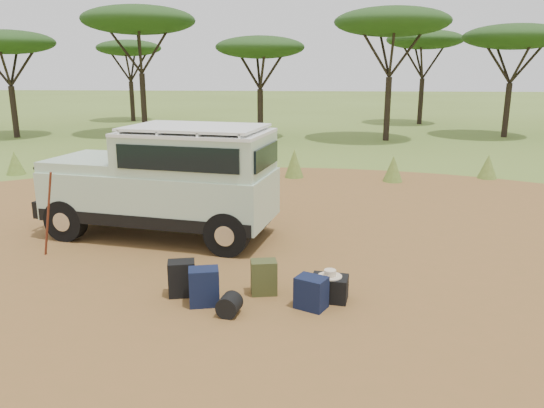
# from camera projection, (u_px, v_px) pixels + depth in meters

# --- Properties ---
(ground) EXTENTS (140.00, 140.00, 0.00)m
(ground) POSITION_uv_depth(u_px,v_px,m) (273.00, 292.00, 8.18)
(ground) COLOR #576D26
(ground) RESTS_ON ground
(dirt_clearing) EXTENTS (23.00, 23.00, 0.01)m
(dirt_clearing) POSITION_uv_depth(u_px,v_px,m) (273.00, 292.00, 8.18)
(dirt_clearing) COLOR brown
(dirt_clearing) RESTS_ON ground
(grass_fringe) EXTENTS (36.60, 1.60, 0.90)m
(grass_fringe) POSITION_uv_depth(u_px,v_px,m) (298.00, 166.00, 16.44)
(grass_fringe) COLOR #576D26
(grass_fringe) RESTS_ON ground
(acacia_treeline) EXTENTS (46.70, 13.20, 6.26)m
(acacia_treeline) POSITION_uv_depth(u_px,v_px,m) (319.00, 35.00, 26.02)
(acacia_treeline) COLOR black
(acacia_treeline) RESTS_ON ground
(safari_vehicle) EXTENTS (4.93, 2.68, 2.28)m
(safari_vehicle) POSITION_uv_depth(u_px,v_px,m) (168.00, 184.00, 10.64)
(safari_vehicle) COLOR #ACC5A8
(safari_vehicle) RESTS_ON ground
(walking_staff) EXTENTS (0.44, 0.28, 1.62)m
(walking_staff) POSITION_uv_depth(u_px,v_px,m) (48.00, 215.00, 9.49)
(walking_staff) COLOR maroon
(walking_staff) RESTS_ON ground
(backpack_black) EXTENTS (0.46, 0.38, 0.55)m
(backpack_black) POSITION_uv_depth(u_px,v_px,m) (182.00, 278.00, 8.01)
(backpack_black) COLOR black
(backpack_black) RESTS_ON ground
(backpack_navy) EXTENTS (0.49, 0.39, 0.56)m
(backpack_navy) POSITION_uv_depth(u_px,v_px,m) (204.00, 287.00, 7.69)
(backpack_navy) COLOR black
(backpack_navy) RESTS_ON ground
(backpack_olive) EXTENTS (0.43, 0.35, 0.54)m
(backpack_olive) POSITION_uv_depth(u_px,v_px,m) (264.00, 277.00, 8.07)
(backpack_olive) COLOR #424821
(backpack_olive) RESTS_ON ground
(duffel_navy) EXTENTS (0.52, 0.47, 0.48)m
(duffel_navy) POSITION_uv_depth(u_px,v_px,m) (311.00, 293.00, 7.59)
(duffel_navy) COLOR black
(duffel_navy) RESTS_ON ground
(hard_case) EXTENTS (0.58, 0.46, 0.38)m
(hard_case) POSITION_uv_depth(u_px,v_px,m) (330.00, 288.00, 7.87)
(hard_case) COLOR black
(hard_case) RESTS_ON ground
(stuff_sack) EXTENTS (0.36, 0.36, 0.31)m
(stuff_sack) POSITION_uv_depth(u_px,v_px,m) (229.00, 305.00, 7.39)
(stuff_sack) COLOR black
(stuff_sack) RESTS_ON ground
(safari_hat) EXTENTS (0.36, 0.36, 0.10)m
(safari_hat) POSITION_uv_depth(u_px,v_px,m) (330.00, 274.00, 7.81)
(safari_hat) COLOR beige
(safari_hat) RESTS_ON hard_case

